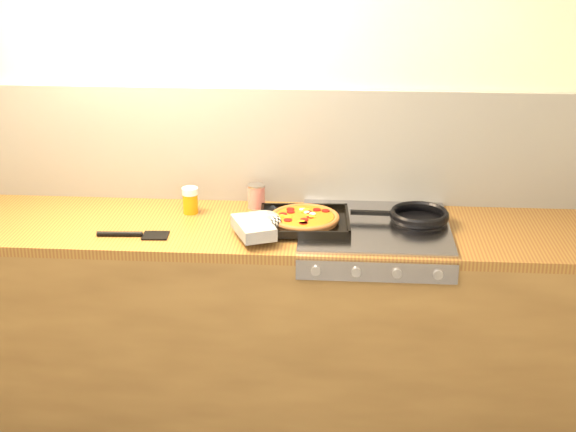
# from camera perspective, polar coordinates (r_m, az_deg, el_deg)

# --- Properties ---
(room_shell) EXTENTS (3.20, 3.20, 3.20)m
(room_shell) POSITION_cam_1_polar(r_m,az_deg,el_deg) (3.46, -1.28, 4.99)
(room_shell) COLOR white
(room_shell) RESTS_ON ground
(counter_run) EXTENTS (3.20, 0.62, 0.90)m
(counter_run) POSITION_cam_1_polar(r_m,az_deg,el_deg) (3.46, -1.64, -7.57)
(counter_run) COLOR olive
(counter_run) RESTS_ON ground
(stovetop) EXTENTS (0.60, 0.56, 0.02)m
(stovetop) POSITION_cam_1_polar(r_m,az_deg,el_deg) (3.25, 6.19, -0.77)
(stovetop) COLOR #A0A0A5
(stovetop) RESTS_ON counter_run
(pizza_on_tray) EXTENTS (0.48, 0.43, 0.06)m
(pizza_on_tray) POSITION_cam_1_polar(r_m,az_deg,el_deg) (3.20, 0.17, -0.33)
(pizza_on_tray) COLOR black
(pizza_on_tray) RESTS_ON stovetop
(frying_pan) EXTENTS (0.40, 0.25, 0.04)m
(frying_pan) POSITION_cam_1_polar(r_m,az_deg,el_deg) (3.30, 9.22, -0.03)
(frying_pan) COLOR black
(frying_pan) RESTS_ON stovetop
(tomato_can) EXTENTS (0.09, 0.09, 0.11)m
(tomato_can) POSITION_cam_1_polar(r_m,az_deg,el_deg) (3.43, -2.27, 1.40)
(tomato_can) COLOR maroon
(tomato_can) RESTS_ON counter_run
(juice_glass) EXTENTS (0.08, 0.08, 0.11)m
(juice_glass) POSITION_cam_1_polar(r_m,az_deg,el_deg) (3.40, -6.96, 1.12)
(juice_glass) COLOR orange
(juice_glass) RESTS_ON counter_run
(wooden_spoon) EXTENTS (0.29, 0.11, 0.02)m
(wooden_spoon) POSITION_cam_1_polar(r_m,az_deg,el_deg) (3.38, 1.42, 0.33)
(wooden_spoon) COLOR #A67E46
(wooden_spoon) RESTS_ON counter_run
(black_spatula) EXTENTS (0.28, 0.09, 0.02)m
(black_spatula) POSITION_cam_1_polar(r_m,az_deg,el_deg) (3.21, -10.86, -1.31)
(black_spatula) COLOR black
(black_spatula) RESTS_ON counter_run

